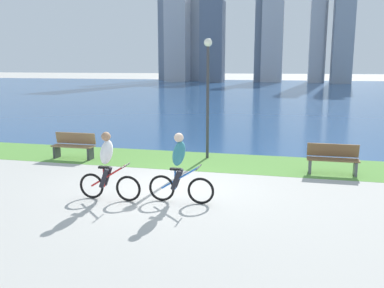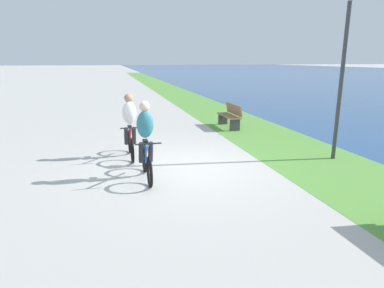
{
  "view_description": "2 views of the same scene",
  "coord_description": "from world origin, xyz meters",
  "px_view_note": "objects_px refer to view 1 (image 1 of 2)",
  "views": [
    {
      "loc": [
        3.09,
        -10.16,
        3.23
      ],
      "look_at": [
        0.59,
        0.1,
        1.22
      ],
      "focal_mm": 38.87,
      "sensor_mm": 36.0,
      "label": 1
    },
    {
      "loc": [
        7.43,
        -1.73,
        2.51
      ],
      "look_at": [
        0.93,
        -0.1,
        0.81
      ],
      "focal_mm": 31.22,
      "sensor_mm": 36.0,
      "label": 2
    }
  ],
  "objects_px": {
    "bench_far_along_path": "(333,159)",
    "bench_near_path": "(74,146)",
    "cyclist_lead": "(180,168)",
    "cyclist_trailing": "(108,166)",
    "lamppost_tall": "(208,82)"
  },
  "relations": [
    {
      "from": "bench_far_along_path",
      "to": "bench_near_path",
      "type": "bearing_deg",
      "value": 179.64
    },
    {
      "from": "cyclist_lead",
      "to": "bench_near_path",
      "type": "bearing_deg",
      "value": 142.58
    },
    {
      "from": "cyclist_trailing",
      "to": "bench_far_along_path",
      "type": "bearing_deg",
      "value": 35.21
    },
    {
      "from": "cyclist_trailing",
      "to": "lamppost_tall",
      "type": "bearing_deg",
      "value": 74.69
    },
    {
      "from": "bench_near_path",
      "to": "lamppost_tall",
      "type": "distance_m",
      "value": 5.17
    },
    {
      "from": "cyclist_lead",
      "to": "lamppost_tall",
      "type": "xyz_separation_m",
      "value": [
        -0.33,
        4.89,
        1.84
      ]
    },
    {
      "from": "lamppost_tall",
      "to": "cyclist_lead",
      "type": "bearing_deg",
      "value": -86.09
    },
    {
      "from": "bench_near_path",
      "to": "bench_far_along_path",
      "type": "distance_m",
      "value": 8.62
    },
    {
      "from": "lamppost_tall",
      "to": "cyclist_trailing",
      "type": "bearing_deg",
      "value": -105.31
    },
    {
      "from": "bench_far_along_path",
      "to": "lamppost_tall",
      "type": "bearing_deg",
      "value": 163.26
    },
    {
      "from": "cyclist_trailing",
      "to": "bench_far_along_path",
      "type": "xyz_separation_m",
      "value": [
        5.49,
        3.88,
        -0.38
      ]
    },
    {
      "from": "cyclist_lead",
      "to": "bench_far_along_path",
      "type": "xyz_separation_m",
      "value": [
        3.76,
        3.66,
        -0.39
      ]
    },
    {
      "from": "cyclist_lead",
      "to": "bench_far_along_path",
      "type": "relative_size",
      "value": 1.12
    },
    {
      "from": "cyclist_trailing",
      "to": "lamppost_tall",
      "type": "xyz_separation_m",
      "value": [
        1.4,
        5.11,
        1.84
      ]
    },
    {
      "from": "bench_near_path",
      "to": "bench_far_along_path",
      "type": "relative_size",
      "value": 1.0
    }
  ]
}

